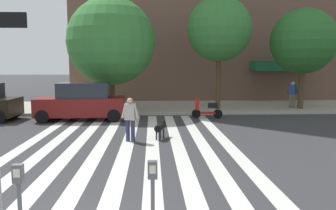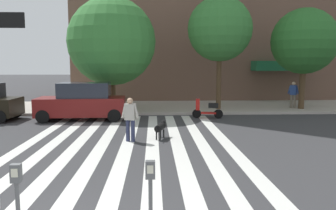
{
  "view_description": "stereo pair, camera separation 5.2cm",
  "coord_description": "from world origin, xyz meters",
  "px_view_note": "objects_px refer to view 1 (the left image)",
  "views": [
    {
      "loc": [
        1.57,
        -5.21,
        2.88
      ],
      "look_at": [
        2.15,
        6.67,
        1.41
      ],
      "focal_mm": 35.44,
      "sensor_mm": 36.0,
      "label": 1
    },
    {
      "loc": [
        1.63,
        -5.21,
        2.88
      ],
      "look_at": [
        2.15,
        6.67,
        1.41
      ],
      "focal_mm": 35.44,
      "sensor_mm": 36.0,
      "label": 2
    }
  ],
  "objects_px": {
    "parked_car_behind_first": "(82,102)",
    "pedestrian_bystander": "(292,93)",
    "street_tree_nearest": "(111,42)",
    "street_tree_further": "(303,41)",
    "pedestrian_dog_walker": "(130,117)",
    "parked_scooter": "(207,109)",
    "dog_on_leash": "(160,127)",
    "parking_meter_second_along": "(153,193)",
    "parking_meter_curbside": "(19,198)",
    "street_tree_middle": "(219,29)"
  },
  "relations": [
    {
      "from": "parked_car_behind_first",
      "to": "pedestrian_bystander",
      "type": "xyz_separation_m",
      "value": [
        12.38,
        3.08,
        0.14
      ]
    },
    {
      "from": "street_tree_nearest",
      "to": "street_tree_further",
      "type": "distance_m",
      "value": 11.47
    },
    {
      "from": "pedestrian_dog_walker",
      "to": "parked_car_behind_first",
      "type": "bearing_deg",
      "value": 119.47
    },
    {
      "from": "parked_scooter",
      "to": "pedestrian_bystander",
      "type": "relative_size",
      "value": 0.99
    },
    {
      "from": "parked_car_behind_first",
      "to": "street_tree_further",
      "type": "xyz_separation_m",
      "value": [
        12.74,
        2.71,
        3.29
      ]
    },
    {
      "from": "parked_car_behind_first",
      "to": "dog_on_leash",
      "type": "bearing_deg",
      "value": -48.79
    },
    {
      "from": "parked_scooter",
      "to": "street_tree_further",
      "type": "height_order",
      "value": "street_tree_further"
    },
    {
      "from": "parked_scooter",
      "to": "pedestrian_bystander",
      "type": "xyz_separation_m",
      "value": [
        5.84,
        2.84,
        0.6
      ]
    },
    {
      "from": "street_tree_nearest",
      "to": "dog_on_leash",
      "type": "xyz_separation_m",
      "value": [
        2.65,
        -6.86,
        -3.72
      ]
    },
    {
      "from": "parked_car_behind_first",
      "to": "dog_on_leash",
      "type": "distance_m",
      "value": 5.99
    },
    {
      "from": "parking_meter_second_along",
      "to": "dog_on_leash",
      "type": "height_order",
      "value": "parking_meter_second_along"
    },
    {
      "from": "parked_scooter",
      "to": "parking_meter_second_along",
      "type": "bearing_deg",
      "value": -102.88
    },
    {
      "from": "parking_meter_second_along",
      "to": "street_tree_further",
      "type": "relative_size",
      "value": 0.22
    },
    {
      "from": "parked_car_behind_first",
      "to": "street_tree_nearest",
      "type": "distance_m",
      "value": 4.21
    },
    {
      "from": "parked_scooter",
      "to": "pedestrian_dog_walker",
      "type": "distance_m",
      "value": 6.41
    },
    {
      "from": "parking_meter_curbside",
      "to": "parked_car_behind_first",
      "type": "relative_size",
      "value": 0.3
    },
    {
      "from": "dog_on_leash",
      "to": "street_tree_nearest",
      "type": "bearing_deg",
      "value": 111.14
    },
    {
      "from": "parking_meter_curbside",
      "to": "street_tree_further",
      "type": "bearing_deg",
      "value": 54.38
    },
    {
      "from": "parked_car_behind_first",
      "to": "street_tree_nearest",
      "type": "height_order",
      "value": "street_tree_nearest"
    },
    {
      "from": "street_tree_nearest",
      "to": "pedestrian_bystander",
      "type": "height_order",
      "value": "street_tree_nearest"
    },
    {
      "from": "parked_scooter",
      "to": "street_tree_middle",
      "type": "relative_size",
      "value": 0.24
    },
    {
      "from": "parking_meter_curbside",
      "to": "pedestrian_bystander",
      "type": "relative_size",
      "value": 0.83
    },
    {
      "from": "parking_meter_second_along",
      "to": "street_tree_nearest",
      "type": "height_order",
      "value": "street_tree_nearest"
    },
    {
      "from": "street_tree_further",
      "to": "pedestrian_dog_walker",
      "type": "distance_m",
      "value": 12.98
    },
    {
      "from": "street_tree_nearest",
      "to": "parking_meter_second_along",
      "type": "bearing_deg",
      "value": -81.1
    },
    {
      "from": "parking_meter_second_along",
      "to": "pedestrian_dog_walker",
      "type": "bearing_deg",
      "value": 96.15
    },
    {
      "from": "parked_scooter",
      "to": "street_tree_nearest",
      "type": "relative_size",
      "value": 0.25
    },
    {
      "from": "pedestrian_dog_walker",
      "to": "dog_on_leash",
      "type": "bearing_deg",
      "value": 22.06
    },
    {
      "from": "parked_scooter",
      "to": "dog_on_leash",
      "type": "bearing_deg",
      "value": -118.9
    },
    {
      "from": "parked_scooter",
      "to": "street_tree_middle",
      "type": "xyz_separation_m",
      "value": [
        1.1,
        2.64,
        4.46
      ]
    },
    {
      "from": "street_tree_middle",
      "to": "parked_car_behind_first",
      "type": "bearing_deg",
      "value": -159.36
    },
    {
      "from": "parking_meter_curbside",
      "to": "street_tree_nearest",
      "type": "xyz_separation_m",
      "value": [
        -0.48,
        14.99,
        3.14
      ]
    },
    {
      "from": "parked_car_behind_first",
      "to": "street_tree_nearest",
      "type": "relative_size",
      "value": 0.69
    },
    {
      "from": "street_tree_nearest",
      "to": "pedestrian_dog_walker",
      "type": "relative_size",
      "value": 3.99
    },
    {
      "from": "parking_meter_second_along",
      "to": "street_tree_further",
      "type": "xyz_separation_m",
      "value": [
        9.13,
        15.25,
        3.2
      ]
    },
    {
      "from": "dog_on_leash",
      "to": "pedestrian_bystander",
      "type": "relative_size",
      "value": 0.69
    },
    {
      "from": "parked_scooter",
      "to": "pedestrian_bystander",
      "type": "height_order",
      "value": "pedestrian_bystander"
    },
    {
      "from": "parked_scooter",
      "to": "street_tree_further",
      "type": "relative_size",
      "value": 0.27
    },
    {
      "from": "street_tree_middle",
      "to": "dog_on_leash",
      "type": "distance_m",
      "value": 9.39
    },
    {
      "from": "parking_meter_second_along",
      "to": "parked_car_behind_first",
      "type": "xyz_separation_m",
      "value": [
        -3.61,
        12.55,
        -0.09
      ]
    },
    {
      "from": "parked_car_behind_first",
      "to": "parked_scooter",
      "type": "relative_size",
      "value": 2.76
    },
    {
      "from": "street_tree_middle",
      "to": "parking_meter_curbside",
      "type": "bearing_deg",
      "value": -110.78
    },
    {
      "from": "street_tree_middle",
      "to": "street_tree_further",
      "type": "distance_m",
      "value": 5.16
    },
    {
      "from": "dog_on_leash",
      "to": "street_tree_further",
      "type": "bearing_deg",
      "value": 39.24
    },
    {
      "from": "parking_meter_curbside",
      "to": "dog_on_leash",
      "type": "xyz_separation_m",
      "value": [
        2.17,
        8.13,
        -0.59
      ]
    },
    {
      "from": "dog_on_leash",
      "to": "parking_meter_second_along",
      "type": "bearing_deg",
      "value": -92.24
    },
    {
      "from": "parking_meter_curbside",
      "to": "street_tree_middle",
      "type": "xyz_separation_m",
      "value": [
        5.88,
        15.5,
        3.91
      ]
    },
    {
      "from": "parked_scooter",
      "to": "street_tree_further",
      "type": "xyz_separation_m",
      "value": [
        6.2,
        2.47,
        3.75
      ]
    },
    {
      "from": "parking_meter_second_along",
      "to": "parked_scooter",
      "type": "bearing_deg",
      "value": 77.12
    },
    {
      "from": "pedestrian_bystander",
      "to": "street_tree_further",
      "type": "bearing_deg",
      "value": -45.51
    }
  ]
}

